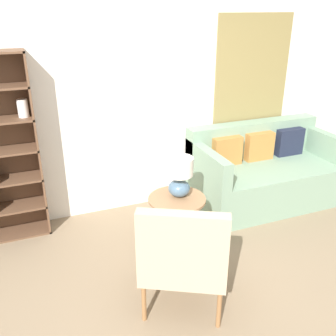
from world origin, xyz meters
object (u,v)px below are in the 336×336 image
(couch, at_px, (264,173))
(side_table, at_px, (177,202))
(table_lamp, at_px, (179,175))
(armchair, at_px, (183,255))

(couch, distance_m, side_table, 1.44)
(table_lamp, bearing_deg, couch, 18.62)
(armchair, height_order, side_table, armchair)
(armchair, bearing_deg, couch, 39.03)
(couch, distance_m, table_lamp, 1.44)
(side_table, bearing_deg, couch, 19.57)
(side_table, bearing_deg, armchair, -109.94)
(armchair, relative_size, side_table, 1.70)
(armchair, xyz_separation_m, side_table, (0.32, 0.87, -0.07))
(couch, bearing_deg, side_table, -160.43)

